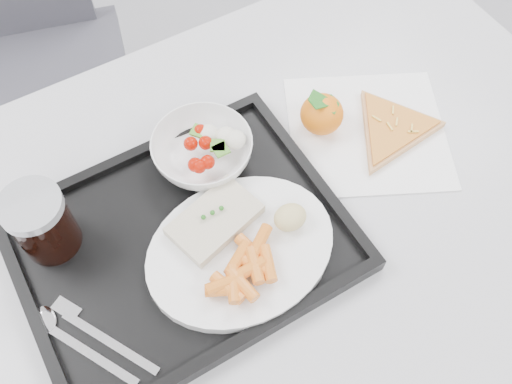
# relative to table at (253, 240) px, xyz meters

# --- Properties ---
(table) EXTENTS (1.20, 0.80, 0.75)m
(table) POSITION_rel_table_xyz_m (0.00, 0.00, 0.00)
(table) COLOR #A5A4A6
(table) RESTS_ON ground
(chair) EXTENTS (0.52, 0.52, 0.93)m
(chair) POSITION_rel_table_xyz_m (-0.17, 0.79, -0.15)
(chair) COLOR #3A3A41
(chair) RESTS_ON ground
(tray) EXTENTS (0.45, 0.35, 0.03)m
(tray) POSITION_rel_table_xyz_m (-0.11, 0.01, 0.08)
(tray) COLOR black
(tray) RESTS_ON table
(dinner_plate) EXTENTS (0.27, 0.27, 0.02)m
(dinner_plate) POSITION_rel_table_xyz_m (-0.05, -0.04, 0.09)
(dinner_plate) COLOR white
(dinner_plate) RESTS_ON tray
(fish_fillet) EXTENTS (0.14, 0.11, 0.02)m
(fish_fillet) POSITION_rel_table_xyz_m (-0.06, 0.01, 0.11)
(fish_fillet) COLOR beige
(fish_fillet) RESTS_ON dinner_plate
(bread_roll) EXTENTS (0.05, 0.04, 0.03)m
(bread_roll) POSITION_rel_table_xyz_m (0.03, -0.05, 0.12)
(bread_roll) COLOR #F1D793
(bread_roll) RESTS_ON dinner_plate
(salad_bowl) EXTENTS (0.15, 0.15, 0.05)m
(salad_bowl) POSITION_rel_table_xyz_m (-0.02, 0.12, 0.11)
(salad_bowl) COLOR white
(salad_bowl) RESTS_ON tray
(cola_glass) EXTENTS (0.08, 0.08, 0.11)m
(cola_glass) POSITION_rel_table_xyz_m (-0.26, 0.11, 0.14)
(cola_glass) COLOR black
(cola_glass) RESTS_ON tray
(cutlery) EXTENTS (0.12, 0.16, 0.01)m
(cutlery) POSITION_rel_table_xyz_m (-0.28, -0.04, 0.08)
(cutlery) COLOR silver
(cutlery) RESTS_ON tray
(napkin) EXTENTS (0.33, 0.33, 0.00)m
(napkin) POSITION_rel_table_xyz_m (0.24, 0.04, 0.07)
(napkin) COLOR white
(napkin) RESTS_ON table
(tangerine) EXTENTS (0.08, 0.08, 0.07)m
(tangerine) POSITION_rel_table_xyz_m (0.18, 0.09, 0.10)
(tangerine) COLOR #E29700
(tangerine) RESTS_ON napkin
(pizza_slice) EXTENTS (0.27, 0.27, 0.02)m
(pizza_slice) POSITION_rel_table_xyz_m (0.27, 0.02, 0.08)
(pizza_slice) COLOR tan
(pizza_slice) RESTS_ON napkin
(carrot_pile) EXTENTS (0.13, 0.09, 0.03)m
(carrot_pile) POSITION_rel_table_xyz_m (-0.06, -0.08, 0.11)
(carrot_pile) COLOR orange
(carrot_pile) RESTS_ON dinner_plate
(salad_contents) EXTENTS (0.10, 0.08, 0.03)m
(salad_contents) POSITION_rel_table_xyz_m (0.00, 0.12, 0.12)
(salad_contents) COLOR #A31002
(salad_contents) RESTS_ON salad_bowl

